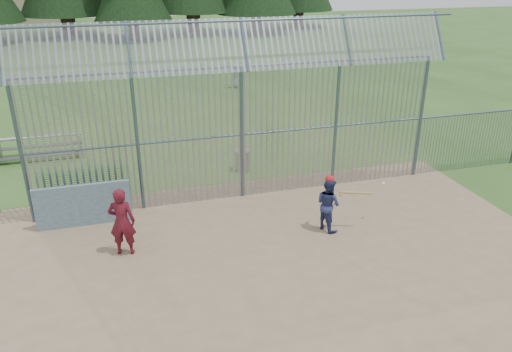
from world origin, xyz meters
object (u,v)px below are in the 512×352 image
object	(u,v)px
trash_can	(243,160)
onlooker	(122,222)
batter	(328,204)
bleacher	(40,147)
dugout_wall	(84,205)

from	to	relation	value
trash_can	onlooker	bearing A→B (deg)	-133.51
batter	onlooker	distance (m)	5.31
onlooker	bleacher	bearing A→B (deg)	-56.63
batter	onlooker	xyz separation A→B (m)	(-5.30, 0.26, 0.14)
onlooker	batter	bearing A→B (deg)	-168.88
dugout_wall	onlooker	xyz separation A→B (m)	(0.97, -1.77, 0.28)
dugout_wall	trash_can	bearing A→B (deg)	26.96
dugout_wall	bleacher	distance (m)	6.09
dugout_wall	onlooker	size ratio (longest dim) A/B	1.43
trash_can	bleacher	xyz separation A→B (m)	(-6.86, 3.23, 0.03)
dugout_wall	bleacher	size ratio (longest dim) A/B	0.83
onlooker	bleacher	size ratio (longest dim) A/B	0.58
onlooker	trash_can	bearing A→B (deg)	-119.61
batter	onlooker	size ratio (longest dim) A/B	0.84
bleacher	trash_can	bearing A→B (deg)	-25.21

